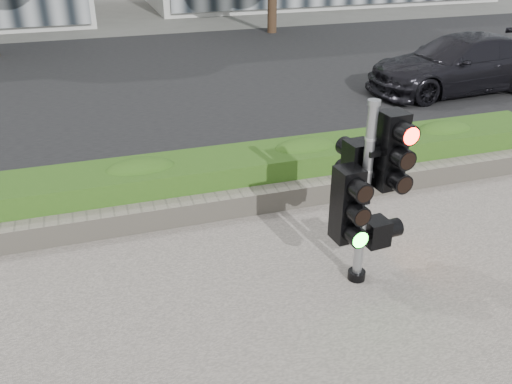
# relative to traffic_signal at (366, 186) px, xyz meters

# --- Properties ---
(ground) EXTENTS (120.00, 120.00, 0.00)m
(ground) POSITION_rel_traffic_signal_xyz_m (-1.11, 0.15, -1.32)
(ground) COLOR #51514C
(ground) RESTS_ON ground
(road) EXTENTS (60.00, 13.00, 0.02)m
(road) POSITION_rel_traffic_signal_xyz_m (-1.11, 10.15, -1.31)
(road) COLOR black
(road) RESTS_ON ground
(curb) EXTENTS (60.00, 0.25, 0.12)m
(curb) POSITION_rel_traffic_signal_xyz_m (-1.11, 3.30, -1.26)
(curb) COLOR gray
(curb) RESTS_ON ground
(stone_wall) EXTENTS (12.00, 0.32, 0.34)m
(stone_wall) POSITION_rel_traffic_signal_xyz_m (-1.11, 2.05, -1.12)
(stone_wall) COLOR gray
(stone_wall) RESTS_ON sidewalk
(hedge) EXTENTS (12.00, 1.00, 0.68)m
(hedge) POSITION_rel_traffic_signal_xyz_m (-1.11, 2.70, -0.95)
(hedge) COLOR #588B2B
(hedge) RESTS_ON sidewalk
(traffic_signal) EXTENTS (0.82, 0.62, 2.33)m
(traffic_signal) POSITION_rel_traffic_signal_xyz_m (0.00, 0.00, 0.00)
(traffic_signal) COLOR black
(traffic_signal) RESTS_ON sidewalk
(car_dark) EXTENTS (4.91, 2.12, 1.41)m
(car_dark) POSITION_rel_traffic_signal_xyz_m (6.29, 6.64, -0.59)
(car_dark) COLOR black
(car_dark) RESTS_ON road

